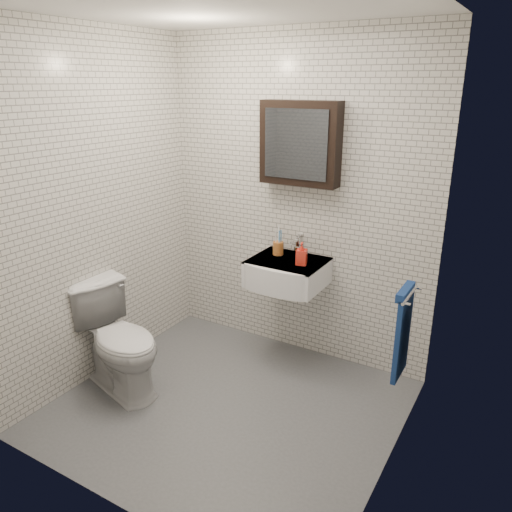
% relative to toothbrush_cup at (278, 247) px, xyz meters
% --- Properties ---
extents(ground, '(2.20, 2.00, 0.01)m').
position_rel_toothbrush_cup_xyz_m(ground, '(0.07, -0.85, -0.90)').
color(ground, '#52565B').
rests_on(ground, ground).
extents(room_shell, '(2.22, 2.02, 2.51)m').
position_rel_toothbrush_cup_xyz_m(room_shell, '(0.07, -0.85, 0.56)').
color(room_shell, silver).
rests_on(room_shell, ground).
extents(washbasin, '(0.55, 0.50, 0.20)m').
position_rel_toothbrush_cup_xyz_m(washbasin, '(0.12, -0.12, -0.15)').
color(washbasin, white).
rests_on(washbasin, room_shell).
extents(faucet, '(0.06, 0.20, 0.15)m').
position_rel_toothbrush_cup_xyz_m(faucet, '(0.12, 0.08, 0.01)').
color(faucet, silver).
rests_on(faucet, washbasin).
extents(mirror_cabinet, '(0.60, 0.15, 0.60)m').
position_rel_toothbrush_cup_xyz_m(mirror_cabinet, '(0.12, 0.08, 0.79)').
color(mirror_cabinet, black).
rests_on(mirror_cabinet, room_shell).
extents(towel_rail, '(0.09, 0.30, 0.58)m').
position_rel_toothbrush_cup_xyz_m(towel_rail, '(1.12, -0.50, -0.18)').
color(towel_rail, silver).
rests_on(towel_rail, room_shell).
extents(toothbrush_cup, '(0.08, 0.08, 0.23)m').
position_rel_toothbrush_cup_xyz_m(toothbrush_cup, '(0.00, 0.00, 0.00)').
color(toothbrush_cup, '#A66029').
rests_on(toothbrush_cup, washbasin).
extents(soap_bottle, '(0.09, 0.10, 0.17)m').
position_rel_toothbrush_cup_xyz_m(soap_bottle, '(0.25, -0.11, 0.03)').
color(soap_bottle, '#FFA11A').
rests_on(soap_bottle, washbasin).
extents(toilet, '(0.85, 0.62, 0.78)m').
position_rel_toothbrush_cup_xyz_m(toilet, '(-0.73, -1.03, -0.52)').
color(toilet, silver).
rests_on(toilet, ground).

